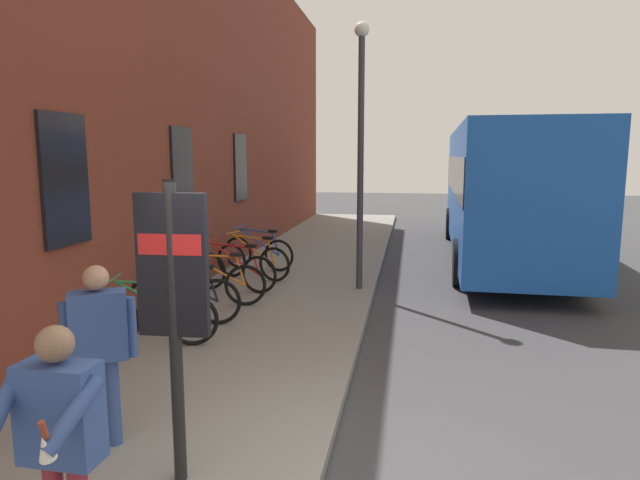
{
  "coord_description": "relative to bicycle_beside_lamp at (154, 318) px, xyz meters",
  "views": [
    {
      "loc": [
        -4.15,
        -0.67,
        2.7
      ],
      "look_at": [
        4.62,
        0.78,
        1.33
      ],
      "focal_mm": 31.17,
      "sensor_mm": 36.0,
      "label": 1
    }
  ],
  "objects": [
    {
      "name": "bicycle_mid_rack",
      "position": [
        3.15,
        -0.11,
        0.0
      ],
      "size": [
        0.48,
        1.76,
        0.97
      ],
      "color": "black",
      "rests_on": "sidewalk_pavement"
    },
    {
      "name": "city_bus",
      "position": [
        8.11,
        -5.73,
        1.41
      ],
      "size": [
        10.58,
        2.93,
        3.35
      ],
      "color": "#1951B2",
      "rests_on": "ground"
    },
    {
      "name": "bicycle_beside_lamp",
      "position": [
        0.0,
        0.0,
        0.0
      ],
      "size": [
        0.56,
        1.74,
        0.97
      ],
      "color": "black",
      "rests_on": "sidewalk_pavement"
    },
    {
      "name": "bicycle_nearest_sign",
      "position": [
        5.19,
        -0.01,
        0.0
      ],
      "size": [
        0.57,
        1.74,
        0.97
      ],
      "color": "black",
      "rests_on": "sidewalk_pavement"
    },
    {
      "name": "bicycle_under_window",
      "position": [
        1.01,
        -0.01,
        0.0
      ],
      "size": [
        0.48,
        1.76,
        0.97
      ],
      "color": "black",
      "rests_on": "sidewalk_pavement"
    },
    {
      "name": "transit_info_sign",
      "position": [
        -2.9,
        -1.63,
        1.21
      ],
      "size": [
        0.11,
        0.55,
        2.4
      ],
      "color": "black",
      "rests_on": "sidewalk_pavement"
    },
    {
      "name": "tourist_with_hotdogs",
      "position": [
        -4.06,
        -1.42,
        0.61
      ],
      "size": [
        0.56,
        0.63,
        1.62
      ],
      "color": "maroon",
      "rests_on": "sidewalk_pavement"
    },
    {
      "name": "bicycle_end_of_row",
      "position": [
        2.08,
        -0.11,
        0.0
      ],
      "size": [
        0.56,
        1.74,
        0.97
      ],
      "color": "black",
      "rests_on": "sidewalk_pavement"
    },
    {
      "name": "bicycle_far_end",
      "position": [
        4.21,
        -0.17,
        0.0
      ],
      "size": [
        0.63,
        1.72,
        0.97
      ],
      "color": "black",
      "rests_on": "sidewalk_pavement"
    },
    {
      "name": "ground",
      "position": [
        3.36,
        -3.73,
        -0.51
      ],
      "size": [
        60.0,
        60.0,
        0.0
      ],
      "primitive_type": "plane",
      "color": "#38383A"
    },
    {
      "name": "station_facade",
      "position": [
        6.35,
        1.06,
        3.48
      ],
      "size": [
        22.0,
        0.65,
        7.98
      ],
      "color": "brown",
      "rests_on": "ground"
    },
    {
      "name": "sidewalk_pavement",
      "position": [
        5.36,
        -0.98,
        -0.45
      ],
      "size": [
        24.0,
        3.5,
        0.12
      ],
      "primitive_type": "cube",
      "color": "gray",
      "rests_on": "ground"
    },
    {
      "name": "street_lamp",
      "position": [
        3.78,
        -2.43,
        2.58
      ],
      "size": [
        0.28,
        0.28,
        4.99
      ],
      "color": "#333338",
      "rests_on": "sidewalk_pavement"
    },
    {
      "name": "pedestrian_by_facade",
      "position": [
        -2.52,
        -0.75,
        0.62
      ],
      "size": [
        0.43,
        0.56,
        1.65
      ],
      "color": "#334C8C",
      "rests_on": "sidewalk_pavement"
    }
  ]
}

